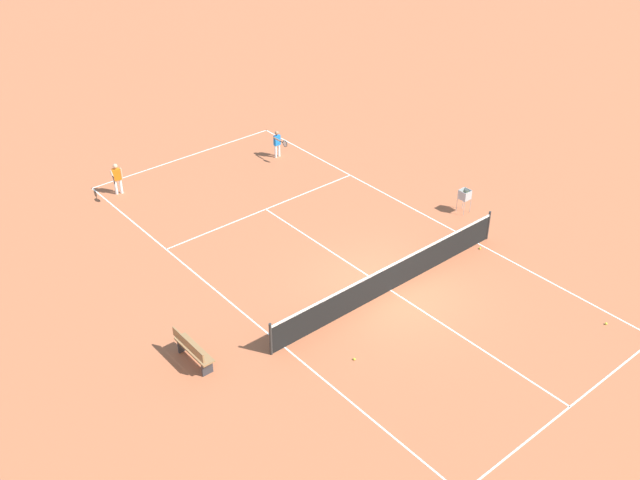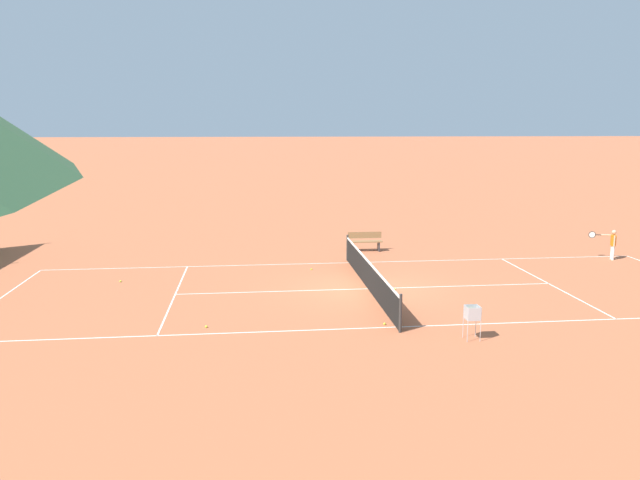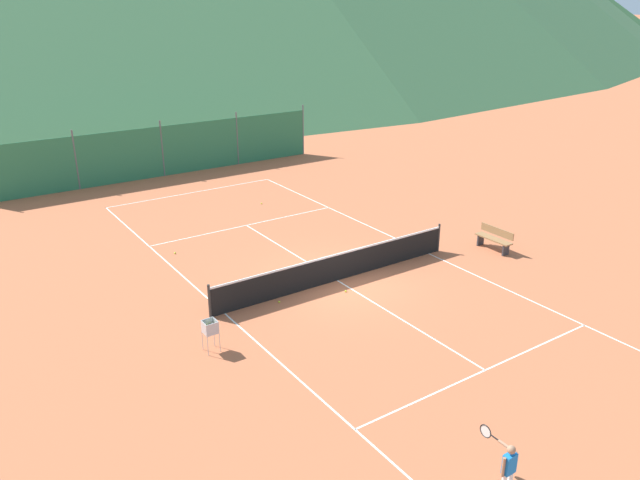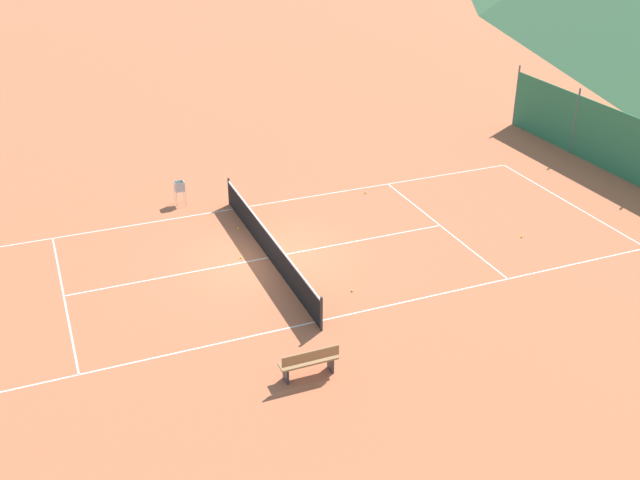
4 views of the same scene
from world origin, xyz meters
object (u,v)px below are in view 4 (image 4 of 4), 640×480
(tennis_ball_alley_left, at_px, (365,193))
(tennis_ball_by_net_left, at_px, (522,237))
(tennis_ball_mid_court, at_px, (352,291))
(courtside_bench, at_px, (309,362))
(ball_hopper, at_px, (180,188))
(tennis_ball_service_box, at_px, (241,258))
(tennis_net, at_px, (268,244))
(tennis_ball_far_corner, at_px, (238,228))
(tennis_ball_near_corner, at_px, (242,209))

(tennis_ball_alley_left, height_order, tennis_ball_by_net_left, same)
(tennis_ball_by_net_left, relative_size, tennis_ball_mid_court, 1.00)
(tennis_ball_alley_left, xyz_separation_m, courtside_bench, (9.92, -6.22, 0.42))
(ball_hopper, bearing_deg, tennis_ball_service_box, 9.41)
(tennis_ball_service_box, distance_m, ball_hopper, 5.13)
(tennis_net, xyz_separation_m, tennis_ball_by_net_left, (1.88, 8.51, -0.47))
(tennis_ball_by_net_left, bearing_deg, ball_hopper, -125.16)
(tennis_net, bearing_deg, tennis_ball_by_net_left, 77.55)
(tennis_ball_mid_court, relative_size, ball_hopper, 0.07)
(tennis_net, relative_size, courtside_bench, 6.12)
(ball_hopper, xyz_separation_m, courtside_bench, (11.65, 0.63, -0.21))
(tennis_ball_alley_left, distance_m, tennis_ball_far_corner, 5.60)
(tennis_ball_alley_left, distance_m, tennis_ball_near_corner, 4.90)
(tennis_net, distance_m, tennis_ball_near_corner, 3.92)
(tennis_net, height_order, tennis_ball_by_net_left, tennis_net)
(tennis_net, height_order, tennis_ball_far_corner, tennis_net)
(ball_hopper, bearing_deg, tennis_ball_mid_court, 21.86)
(tennis_ball_far_corner, height_order, tennis_ball_mid_court, same)
(tennis_ball_by_net_left, height_order, tennis_ball_near_corner, same)
(tennis_ball_near_corner, bearing_deg, tennis_ball_far_corner, -22.01)
(tennis_ball_by_net_left, bearing_deg, tennis_ball_far_corner, -115.91)
(tennis_ball_service_box, height_order, courtside_bench, courtside_bench)
(tennis_net, distance_m, tennis_ball_mid_court, 3.43)
(tennis_ball_by_net_left, relative_size, ball_hopper, 0.07)
(ball_hopper, bearing_deg, tennis_ball_alley_left, 75.85)
(tennis_ball_alley_left, distance_m, ball_hopper, 7.09)
(ball_hopper, bearing_deg, courtside_bench, 3.08)
(tennis_ball_far_corner, relative_size, courtside_bench, 0.04)
(courtside_bench, bearing_deg, tennis_ball_service_box, 178.23)
(tennis_net, xyz_separation_m, ball_hopper, (-5.31, -1.69, 0.16))
(tennis_ball_mid_court, bearing_deg, courtside_bench, -38.64)
(courtside_bench, bearing_deg, tennis_ball_mid_court, 141.36)
(courtside_bench, bearing_deg, tennis_ball_alley_left, 147.90)
(tennis_ball_mid_court, height_order, ball_hopper, ball_hopper)
(tennis_ball_far_corner, relative_size, tennis_ball_service_box, 1.00)
(tennis_net, xyz_separation_m, tennis_ball_far_corner, (-2.41, -0.32, -0.47))
(tennis_ball_alley_left, relative_size, tennis_ball_mid_court, 1.00)
(tennis_ball_far_corner, distance_m, courtside_bench, 8.80)
(tennis_ball_by_net_left, distance_m, tennis_ball_near_corner, 10.04)
(tennis_ball_near_corner, height_order, ball_hopper, ball_hopper)
(tennis_ball_mid_court, height_order, courtside_bench, courtside_bench)
(tennis_ball_service_box, relative_size, tennis_ball_mid_court, 1.00)
(tennis_ball_by_net_left, height_order, tennis_ball_mid_court, same)
(tennis_ball_by_net_left, xyz_separation_m, courtside_bench, (4.47, -9.57, 0.42))
(tennis_ball_service_box, xyz_separation_m, tennis_ball_by_net_left, (2.16, 9.36, 0.00))
(tennis_ball_service_box, bearing_deg, courtside_bench, -1.77)
(tennis_ball_near_corner, bearing_deg, ball_hopper, -125.93)
(tennis_ball_alley_left, xyz_separation_m, tennis_ball_far_corner, (1.17, -5.48, 0.00))
(tennis_ball_far_corner, bearing_deg, tennis_ball_by_net_left, 64.09)
(tennis_ball_service_box, bearing_deg, tennis_ball_far_corner, 165.78)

